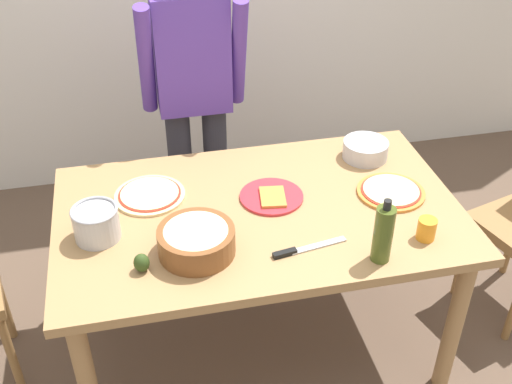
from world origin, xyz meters
name	(u,v)px	position (x,y,z in m)	size (l,w,h in m)	color
ground	(258,340)	(0.00, 0.00, 0.00)	(8.00, 8.00, 0.00)	brown
dining_table	(259,227)	(0.00, 0.00, 0.67)	(1.60, 0.96, 0.76)	#A37A4C
person_cook	(194,90)	(-0.15, 0.76, 0.94)	(0.49, 0.25, 1.62)	#2D2D38
pizza_raw_on_board	(150,195)	(-0.42, 0.18, 0.77)	(0.29, 0.29, 0.02)	beige
pizza_cooked_on_tray	(391,192)	(0.55, -0.01, 0.77)	(0.28, 0.28, 0.02)	#C67A33
plate_with_slice	(272,197)	(0.07, 0.06, 0.77)	(0.26, 0.26, 0.02)	red
popcorn_bowl	(196,239)	(-0.27, -0.21, 0.82)	(0.28, 0.28, 0.11)	brown
mixing_bowl_steel	(365,150)	(0.55, 0.28, 0.80)	(0.20, 0.20, 0.08)	#B7B7BC
olive_oil_bottle	(383,234)	(0.36, -0.38, 0.87)	(0.07, 0.07, 0.26)	#47561E
steel_pot	(96,223)	(-0.62, -0.04, 0.83)	(0.17, 0.17, 0.13)	#B7B7BC
cup_orange	(427,229)	(0.57, -0.31, 0.80)	(0.07, 0.07, 0.09)	orange
chef_knife	(301,250)	(0.09, -0.28, 0.77)	(0.29, 0.07, 0.02)	silver
avocado	(142,263)	(-0.48, -0.26, 0.80)	(0.06, 0.06, 0.07)	#2D4219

